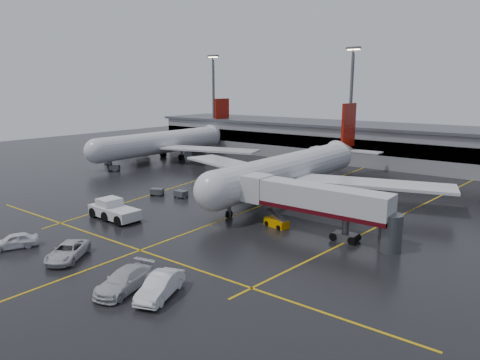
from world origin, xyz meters
The scene contains 22 objects.
ground centered at (0.00, 0.00, 0.00)m, with size 220.00×220.00×0.00m, color black.
apron_line_centre centered at (0.00, 0.00, 0.01)m, with size 0.25×90.00×0.02m, color gold.
apron_line_stop centered at (0.00, -22.00, 0.01)m, with size 60.00×0.25×0.02m, color gold.
apron_line_left centered at (-20.00, 10.00, 0.01)m, with size 0.25×70.00×0.02m, color gold.
apron_line_right centered at (18.00, 10.00, 0.01)m, with size 0.25×70.00×0.02m, color gold.
terminal centered at (0.00, 47.93, 4.32)m, with size 122.00×19.00×8.60m.
light_mast_left centered at (-45.00, 42.00, 14.47)m, with size 3.00×1.20×25.45m.
light_mast_mid centered at (-5.00, 42.00, 14.47)m, with size 3.00×1.20×25.45m.
main_airliner centered at (0.00, 9.70, 4.21)m, with size 48.80×45.60×14.10m.
second_airliner centered at (-42.00, 21.70, 4.21)m, with size 48.80×45.60×14.10m.
jet_bridge centered at (11.87, -6.00, 3.93)m, with size 19.90×3.40×6.05m.
pushback_tractor centered at (-11.65, -16.65, 1.09)m, with size 7.80×3.62×2.74m.
belt_loader centered at (7.10, -6.41, 0.51)m, with size 3.49×2.18×2.06m.
service_van_a centered at (-3.86, -28.00, 0.82)m, with size 2.71×5.88×1.63m, color silver.
service_van_b centered at (6.23, -28.85, 0.90)m, with size 2.52×6.19×1.80m, color silver.
service_van_c centered at (9.54, -27.81, 0.94)m, with size 1.98×5.68×1.87m, color white.
service_van_d centered at (-11.24, -29.79, 0.82)m, with size 1.93×4.78×1.63m, color white.
baggage_cart_a centered at (-12.78, -3.20, 0.63)m, with size 2.03×1.35×1.12m.
baggage_cart_b centered at (-16.80, -4.53, 0.63)m, with size 2.37×2.05×1.12m.
baggage_cart_c centered at (-11.57, 5.15, 0.63)m, with size 2.04×1.36×1.12m.
baggage_cart_d centered at (-47.60, 8.50, 0.63)m, with size 2.33×1.93×1.12m.
baggage_cart_e centered at (-39.74, 4.41, 0.63)m, with size 2.38×2.23×1.12m.
Camera 1 is at (35.02, -50.16, 16.94)m, focal length 32.65 mm.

